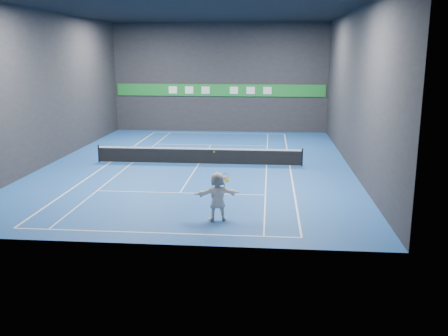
# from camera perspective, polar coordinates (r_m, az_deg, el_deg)

# --- Properties ---
(ground) EXTENTS (26.00, 26.00, 0.00)m
(ground) POSITION_cam_1_polar(r_m,az_deg,el_deg) (30.26, -2.91, 0.46)
(ground) COLOR #1B4C99
(ground) RESTS_ON ground
(ceiling) EXTENTS (26.00, 26.00, 0.00)m
(ceiling) POSITION_cam_1_polar(r_m,az_deg,el_deg) (29.63, -3.12, 17.70)
(ceiling) COLOR black
(ceiling) RESTS_ON ground
(wall_back) EXTENTS (18.00, 0.10, 9.00)m
(wall_back) POSITION_cam_1_polar(r_m,az_deg,el_deg) (42.49, -0.48, 10.24)
(wall_back) COLOR #252528
(wall_back) RESTS_ON ground
(wall_front) EXTENTS (18.00, 0.10, 9.00)m
(wall_front) POSITION_cam_1_polar(r_m,az_deg,el_deg) (16.90, -9.34, 5.76)
(wall_front) COLOR #252528
(wall_front) RESTS_ON ground
(wall_left) EXTENTS (0.10, 26.00, 9.00)m
(wall_left) POSITION_cam_1_polar(r_m,az_deg,el_deg) (32.16, -19.29, 8.60)
(wall_left) COLOR #252528
(wall_left) RESTS_ON ground
(wall_right) EXTENTS (0.10, 26.00, 9.00)m
(wall_right) POSITION_cam_1_polar(r_m,az_deg,el_deg) (29.69, 14.65, 8.60)
(wall_right) COLOR #252528
(wall_right) RESTS_ON ground
(baseline_near) EXTENTS (10.98, 0.08, 0.01)m
(baseline_near) POSITION_cam_1_polar(r_m,az_deg,el_deg) (19.03, -8.00, -7.35)
(baseline_near) COLOR white
(baseline_near) RESTS_ON ground
(baseline_far) EXTENTS (10.98, 0.08, 0.01)m
(baseline_far) POSITION_cam_1_polar(r_m,az_deg,el_deg) (41.86, -0.62, 4.00)
(baseline_far) COLOR white
(baseline_far) RESTS_ON ground
(sideline_doubles_left) EXTENTS (0.08, 23.78, 0.01)m
(sideline_doubles_left) POSITION_cam_1_polar(r_m,az_deg,el_deg) (31.50, -12.85, 0.65)
(sideline_doubles_left) COLOR white
(sideline_doubles_left) RESTS_ON ground
(sideline_doubles_right) EXTENTS (0.08, 23.78, 0.01)m
(sideline_doubles_right) POSITION_cam_1_polar(r_m,az_deg,el_deg) (29.99, 7.53, 0.25)
(sideline_doubles_right) COLOR white
(sideline_doubles_right) RESTS_ON ground
(sideline_singles_left) EXTENTS (0.06, 23.78, 0.01)m
(sideline_singles_left) POSITION_cam_1_polar(r_m,az_deg,el_deg) (31.11, -10.43, 0.61)
(sideline_singles_left) COLOR white
(sideline_singles_left) RESTS_ON ground
(sideline_singles_right) EXTENTS (0.06, 23.78, 0.01)m
(sideline_singles_right) POSITION_cam_1_polar(r_m,az_deg,el_deg) (29.97, 4.89, 0.30)
(sideline_singles_right) COLOR white
(sideline_singles_right) RESTS_ON ground
(service_line_near) EXTENTS (8.23, 0.06, 0.01)m
(service_line_near) POSITION_cam_1_polar(r_m,az_deg,el_deg) (24.14, -5.06, -2.84)
(service_line_near) COLOR white
(service_line_near) RESTS_ON ground
(service_line_far) EXTENTS (8.23, 0.06, 0.01)m
(service_line_far) POSITION_cam_1_polar(r_m,az_deg,el_deg) (36.48, -1.50, 2.65)
(service_line_far) COLOR white
(service_line_far) RESTS_ON ground
(center_service_line) EXTENTS (0.06, 12.80, 0.01)m
(center_service_line) POSITION_cam_1_polar(r_m,az_deg,el_deg) (30.26, -2.91, 0.46)
(center_service_line) COLOR white
(center_service_line) RESTS_ON ground
(player) EXTENTS (1.94, 1.04, 1.99)m
(player) POSITION_cam_1_polar(r_m,az_deg,el_deg) (19.93, -0.75, -3.26)
(player) COLOR white
(player) RESTS_ON ground
(tennis_ball) EXTENTS (0.07, 0.07, 0.07)m
(tennis_ball) POSITION_cam_1_polar(r_m,az_deg,el_deg) (19.51, -1.15, 1.86)
(tennis_ball) COLOR #AAD623
(tennis_ball) RESTS_ON player
(tennis_net) EXTENTS (12.50, 0.10, 1.07)m
(tennis_net) POSITION_cam_1_polar(r_m,az_deg,el_deg) (30.15, -2.93, 1.46)
(tennis_net) COLOR black
(tennis_net) RESTS_ON ground
(sponsor_banner) EXTENTS (17.64, 0.11, 1.00)m
(sponsor_banner) POSITION_cam_1_polar(r_m,az_deg,el_deg) (42.49, -0.48, 8.89)
(sponsor_banner) COLOR #1B7E2C
(sponsor_banner) RESTS_ON wall_back
(tennis_racket) EXTENTS (0.49, 0.38, 0.65)m
(tennis_racket) POSITION_cam_1_polar(r_m,az_deg,el_deg) (19.75, 0.14, -1.11)
(tennis_racket) COLOR red
(tennis_racket) RESTS_ON player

